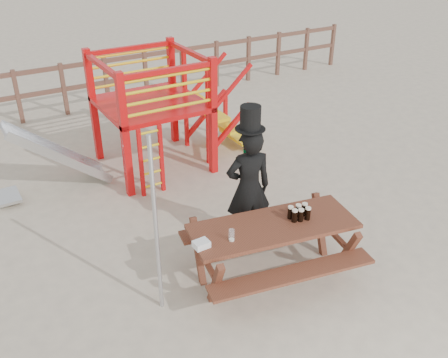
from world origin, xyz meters
TOP-DOWN VIEW (x-y plane):
  - ground at (0.00, 0.00)m, footprint 60.00×60.00m
  - back_fence at (0.00, 7.00)m, footprint 15.09×0.09m
  - playground_fort at (0.12, 3.58)m, footprint 4.71×1.84m
  - picnic_table at (0.20, -0.11)m, footprint 2.30×1.79m
  - man_with_hat at (0.35, 0.68)m, footprint 0.72×0.56m
  - metal_pole at (-1.27, 0.10)m, footprint 0.05×0.05m
  - parasol_base at (1.15, 0.59)m, footprint 0.47×0.47m
  - paper_bag at (-0.79, -0.06)m, footprint 0.19×0.15m
  - stout_pints at (0.55, -0.17)m, footprint 0.27×0.20m
  - empty_glasses at (-0.43, -0.13)m, footprint 0.07×0.07m

SIDE VIEW (x-z plane):
  - ground at x=0.00m, z-range 0.00..0.00m
  - parasol_base at x=1.15m, z-range -0.04..0.16m
  - picnic_table at x=0.20m, z-range 0.11..0.91m
  - back_fence at x=0.00m, z-range 0.14..1.34m
  - paper_bag at x=-0.79m, z-range 0.80..0.88m
  - empty_glasses at x=-0.43m, z-range 0.80..0.95m
  - stout_pints at x=0.55m, z-range 0.80..0.98m
  - man_with_hat at x=0.35m, z-range -0.11..1.96m
  - playground_fort at x=0.12m, z-range 0.02..2.12m
  - metal_pole at x=-1.27m, z-range 0.00..2.26m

